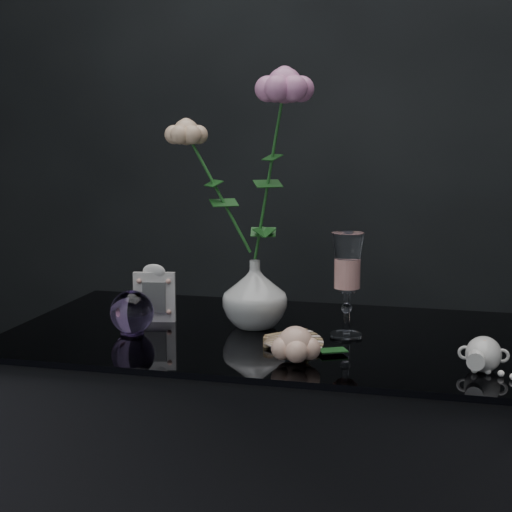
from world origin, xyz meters
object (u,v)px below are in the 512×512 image
(vase, at_px, (255,294))
(pearl_jar, at_px, (484,353))
(wine_glass, at_px, (347,285))
(picture_frame, at_px, (154,293))
(loose_rose, at_px, (296,344))
(paperweight, at_px, (132,312))

(vase, xyz_separation_m, pearl_jar, (0.44, -0.19, -0.04))
(wine_glass, height_order, picture_frame, wine_glass)
(vase, bearing_deg, loose_rose, -59.67)
(vase, bearing_deg, picture_frame, -178.84)
(vase, bearing_deg, paperweight, -154.21)
(vase, relative_size, loose_rose, 0.73)
(vase, relative_size, picture_frame, 1.13)
(picture_frame, relative_size, loose_rose, 0.65)
(paperweight, bearing_deg, vase, 25.79)
(wine_glass, bearing_deg, vase, 171.14)
(picture_frame, xyz_separation_m, paperweight, (-0.01, -0.10, -0.02))
(vase, height_order, picture_frame, vase)
(vase, bearing_deg, wine_glass, -8.86)
(vase, distance_m, loose_rose, 0.26)
(pearl_jar, bearing_deg, vase, 160.13)
(wine_glass, bearing_deg, picture_frame, 176.43)
(wine_glass, xyz_separation_m, paperweight, (-0.42, -0.08, -0.06))
(picture_frame, bearing_deg, vase, -10.79)
(wine_glass, relative_size, picture_frame, 1.67)
(paperweight, xyz_separation_m, loose_rose, (0.35, -0.11, -0.01))
(vase, xyz_separation_m, loose_rose, (0.13, -0.22, -0.04))
(picture_frame, height_order, pearl_jar, picture_frame)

